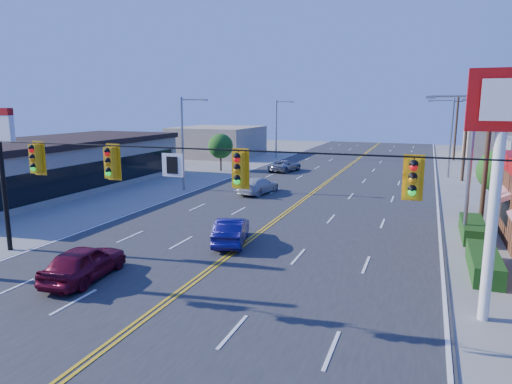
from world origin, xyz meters
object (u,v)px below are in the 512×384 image
(kfc_pylon, at_px, (500,146))
(car_silver, at_px, (285,166))
(car_magenta, at_px, (84,264))
(car_white, at_px, (258,186))
(car_blue, at_px, (231,232))
(signal_span, at_px, (139,180))
(pizza_hut_sign, at_px, (0,149))

(kfc_pylon, height_order, car_silver, kfc_pylon)
(car_magenta, xyz_separation_m, car_silver, (-1.45, 33.74, -0.10))
(car_white, bearing_deg, kfc_pylon, 138.95)
(car_magenta, relative_size, car_blue, 1.03)
(signal_span, xyz_separation_m, car_blue, (-0.58, 8.90, -4.19))
(signal_span, height_order, pizza_hut_sign, signal_span)
(car_magenta, bearing_deg, car_white, -96.07)
(car_magenta, relative_size, car_silver, 0.95)
(car_magenta, bearing_deg, car_silver, -92.96)
(kfc_pylon, height_order, pizza_hut_sign, kfc_pylon)
(signal_span, bearing_deg, pizza_hut_sign, 159.81)
(pizza_hut_sign, relative_size, car_white, 1.47)
(signal_span, height_order, car_silver, signal_span)
(pizza_hut_sign, relative_size, car_blue, 1.62)
(car_blue, bearing_deg, car_white, -90.86)
(car_silver, bearing_deg, car_magenta, 105.35)
(car_silver, bearing_deg, kfc_pylon, 130.95)
(signal_span, bearing_deg, car_blue, 93.73)
(signal_span, height_order, car_white, signal_span)
(pizza_hut_sign, height_order, car_magenta, pizza_hut_sign)
(kfc_pylon, distance_m, car_white, 24.59)
(car_silver, bearing_deg, car_blue, 113.89)
(pizza_hut_sign, bearing_deg, car_magenta, -17.02)
(car_magenta, distance_m, car_white, 20.55)
(signal_span, relative_size, car_blue, 5.75)
(car_silver, bearing_deg, pizza_hut_sign, 93.79)
(car_magenta, bearing_deg, signal_span, 149.88)
(car_magenta, height_order, car_blue, car_magenta)
(kfc_pylon, bearing_deg, car_blue, 157.27)
(pizza_hut_sign, xyz_separation_m, car_white, (6.77, 18.55, -4.51))
(car_silver, bearing_deg, car_white, 110.17)
(pizza_hut_sign, height_order, car_silver, pizza_hut_sign)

